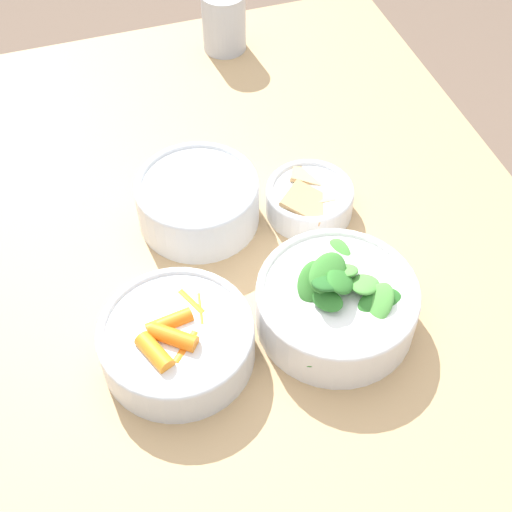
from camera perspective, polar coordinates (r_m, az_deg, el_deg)
The scene contains 7 objects.
ground_plane at distance 1.54m, azimuth -1.77°, elevation -17.29°, with size 10.00×10.00×0.00m, color brown.
dining_table at distance 1.00m, azimuth -2.61°, elevation -3.93°, with size 1.03×0.84×0.73m.
bowl_carrots at distance 0.79m, azimuth -6.32°, elevation -6.70°, with size 0.17×0.17×0.06m.
bowl_greens at distance 0.81m, azimuth 6.49°, elevation -3.73°, with size 0.18×0.18×0.10m.
bowl_beans_hotdog at distance 0.92m, azimuth -4.67°, elevation 4.35°, with size 0.16×0.16×0.07m.
bowl_cookies at distance 0.93m, azimuth 4.26°, elevation 4.63°, with size 0.12×0.11×0.05m.
cup at distance 1.21m, azimuth -2.58°, elevation 18.25°, with size 0.07×0.07×0.10m.
Camera 1 is at (-0.57, 0.14, 1.42)m, focal length 50.00 mm.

